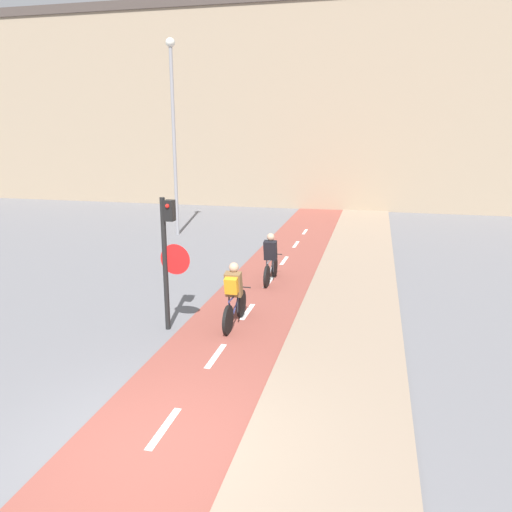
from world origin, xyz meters
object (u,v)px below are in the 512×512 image
(cyclist_near, at_px, (234,296))
(cyclist_far, at_px, (271,260))
(traffic_light_pole, at_px, (168,249))
(street_lamp_far, at_px, (173,121))

(cyclist_near, bearing_deg, cyclist_far, 88.03)
(traffic_light_pole, distance_m, street_lamp_far, 10.75)
(street_lamp_far, relative_size, cyclist_near, 4.40)
(traffic_light_pole, bearing_deg, cyclist_far, 70.27)
(street_lamp_far, xyz_separation_m, cyclist_far, (5.19, -5.70, -3.99))
(traffic_light_pole, height_order, cyclist_near, traffic_light_pole)
(traffic_light_pole, height_order, street_lamp_far, street_lamp_far)
(cyclist_far, bearing_deg, cyclist_near, -91.97)
(street_lamp_far, bearing_deg, traffic_light_pole, -68.65)
(street_lamp_far, distance_m, cyclist_far, 8.68)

